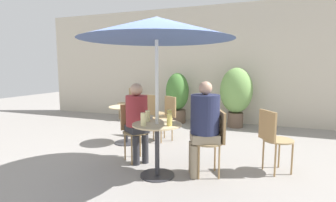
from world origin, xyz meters
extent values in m
plane|color=gray|center=(0.00, 0.00, 0.00)|extent=(20.00, 20.00, 0.00)
cube|color=beige|center=(0.00, 3.84, 1.50)|extent=(10.00, 0.06, 3.00)
cylinder|color=#2D2D33|center=(0.15, 0.07, 0.01)|extent=(0.46, 0.46, 0.01)
cylinder|color=#2D2D33|center=(0.15, 0.07, 0.35)|extent=(0.06, 0.06, 0.67)
cylinder|color=#CCB284|center=(0.15, 0.07, 0.69)|extent=(0.65, 0.65, 0.02)
cylinder|color=#2D2D33|center=(-0.99, 1.25, 0.01)|extent=(0.46, 0.46, 0.01)
cylinder|color=#2D2D33|center=(-0.99, 1.25, 0.35)|extent=(0.06, 0.06, 0.67)
cylinder|color=#CCB284|center=(-0.99, 1.25, 0.69)|extent=(0.63, 0.63, 0.02)
cylinder|color=#997F56|center=(0.76, 0.32, 0.45)|extent=(0.40, 0.40, 0.02)
cylinder|color=#9E7A4C|center=(0.93, 0.25, 0.22)|extent=(0.02, 0.02, 0.44)
cylinder|color=#9E7A4C|center=(0.84, 0.49, 0.22)|extent=(0.02, 0.02, 0.44)
cylinder|color=#9E7A4C|center=(0.69, 0.15, 0.22)|extent=(0.02, 0.02, 0.44)
cylinder|color=#9E7A4C|center=(0.59, 0.39, 0.22)|extent=(0.02, 0.02, 0.44)
cube|color=#9E7A4C|center=(0.93, 0.39, 0.66)|extent=(0.16, 0.33, 0.40)
cylinder|color=#997F56|center=(-0.37, 0.47, 0.45)|extent=(0.40, 0.40, 0.02)
cylinder|color=#9E7A4C|center=(-0.40, 0.65, 0.22)|extent=(0.02, 0.02, 0.44)
cylinder|color=#9E7A4C|center=(-0.56, 0.45, 0.22)|extent=(0.02, 0.02, 0.44)
cylinder|color=#9E7A4C|center=(-0.19, 0.49, 0.22)|extent=(0.02, 0.02, 0.44)
cylinder|color=#9E7A4C|center=(-0.35, 0.29, 0.22)|extent=(0.02, 0.02, 0.44)
cube|color=#9E7A4C|center=(-0.52, 0.58, 0.66)|extent=(0.23, 0.29, 0.40)
cylinder|color=#997F56|center=(1.64, 0.76, 0.45)|extent=(0.40, 0.40, 0.02)
cylinder|color=#9E7A4C|center=(1.46, 0.79, 0.22)|extent=(0.02, 0.02, 0.44)
cylinder|color=#9E7A4C|center=(1.61, 0.58, 0.22)|extent=(0.02, 0.02, 0.44)
cylinder|color=#9E7A4C|center=(1.67, 0.94, 0.22)|extent=(0.02, 0.02, 0.44)
cylinder|color=#9E7A4C|center=(1.82, 0.73, 0.22)|extent=(0.02, 0.02, 0.44)
cube|color=#9E7A4C|center=(1.49, 0.66, 0.66)|extent=(0.22, 0.29, 0.40)
cylinder|color=#997F56|center=(-0.41, 1.65, 0.45)|extent=(0.40, 0.40, 0.02)
cylinder|color=#9E7A4C|center=(-0.23, 1.68, 0.22)|extent=(0.02, 0.02, 0.44)
cylinder|color=#9E7A4C|center=(-0.44, 1.83, 0.22)|extent=(0.02, 0.02, 0.44)
cylinder|color=#9E7A4C|center=(-0.37, 1.46, 0.22)|extent=(0.02, 0.02, 0.44)
cylinder|color=#9E7A4C|center=(-0.59, 1.61, 0.22)|extent=(0.02, 0.02, 0.44)
cube|color=#9E7A4C|center=(-0.31, 1.80, 0.66)|extent=(0.30, 0.21, 0.40)
cylinder|color=#997F56|center=(-2.16, 3.20, 0.45)|extent=(0.40, 0.40, 0.02)
cylinder|color=#9E7A4C|center=(-1.97, 3.19, 0.22)|extent=(0.02, 0.02, 0.44)
cylinder|color=#9E7A4C|center=(-2.15, 3.38, 0.22)|extent=(0.02, 0.02, 0.44)
cylinder|color=#9E7A4C|center=(-2.17, 3.02, 0.22)|extent=(0.02, 0.02, 0.44)
cylinder|color=#9E7A4C|center=(-2.34, 3.21, 0.22)|extent=(0.02, 0.02, 0.44)
cube|color=#9E7A4C|center=(-2.02, 3.32, 0.66)|extent=(0.25, 0.27, 0.40)
cylinder|color=#997F56|center=(-0.74, 2.08, 0.45)|extent=(0.40, 0.40, 0.02)
cylinder|color=#9E7A4C|center=(-0.90, 1.98, 0.22)|extent=(0.02, 0.02, 0.44)
cylinder|color=#9E7A4C|center=(-0.64, 1.93, 0.22)|extent=(0.02, 0.02, 0.44)
cylinder|color=#9E7A4C|center=(-0.85, 2.23, 0.22)|extent=(0.02, 0.02, 0.44)
cylinder|color=#9E7A4C|center=(-0.59, 2.18, 0.22)|extent=(0.02, 0.02, 0.44)
cube|color=#9E7A4C|center=(-0.78, 1.90, 0.66)|extent=(0.34, 0.10, 0.40)
cylinder|color=gray|center=(0.56, 0.33, 0.22)|extent=(0.11, 0.11, 0.44)
cylinder|color=gray|center=(0.63, 0.17, 0.22)|extent=(0.11, 0.11, 0.44)
cube|color=gray|center=(0.73, 0.30, 0.52)|extent=(0.45, 0.43, 0.11)
cylinder|color=#232847|center=(0.73, 0.30, 0.83)|extent=(0.38, 0.38, 0.51)
sphere|color=tan|center=(0.73, 0.30, 1.17)|extent=(0.17, 0.17, 0.17)
cylinder|color=#2D2D33|center=(-0.29, 0.31, 0.22)|extent=(0.10, 0.10, 0.44)
cylinder|color=#2D2D33|center=(-0.20, 0.43, 0.22)|extent=(0.10, 0.10, 0.44)
cube|color=#2D2D33|center=(-0.34, 0.45, 0.51)|extent=(0.41, 0.41, 0.10)
cylinder|color=#9E2D33|center=(-0.34, 0.45, 0.79)|extent=(0.33, 0.33, 0.46)
sphere|color=#DBAD89|center=(-0.34, 0.45, 1.11)|extent=(0.18, 0.18, 0.18)
cylinder|color=#DBC65B|center=(0.26, 0.23, 0.78)|extent=(0.07, 0.07, 0.16)
cylinder|color=beige|center=(-0.03, 0.16, 0.78)|extent=(0.06, 0.06, 0.15)
cylinder|color=beige|center=(0.03, -0.09, 0.78)|extent=(0.07, 0.07, 0.16)
cylinder|color=#DBC65B|center=(0.34, 0.01, 0.78)|extent=(0.07, 0.07, 0.15)
cylinder|color=brown|center=(-0.70, 3.36, 0.17)|extent=(0.45, 0.45, 0.33)
ellipsoid|color=#427533|center=(-0.70, 3.36, 0.81)|extent=(0.59, 0.59, 0.95)
cylinder|color=brown|center=(0.78, 3.36, 0.18)|extent=(0.37, 0.37, 0.35)
ellipsoid|color=#709E51|center=(0.78, 3.36, 0.89)|extent=(0.76, 0.76, 1.07)
cylinder|color=silver|center=(0.15, 0.07, 1.02)|extent=(0.04, 0.04, 2.05)
cone|color=#3D5184|center=(0.15, 0.07, 1.91)|extent=(1.93, 1.93, 0.28)
camera|label=1|loc=(1.47, -2.99, 1.43)|focal=28.00mm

